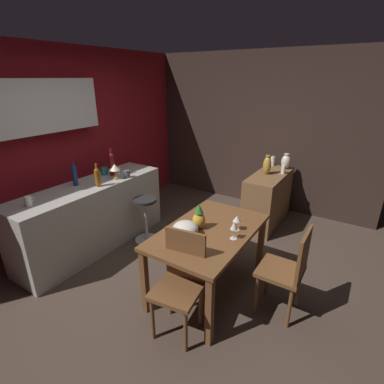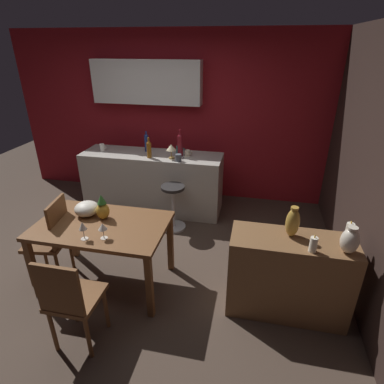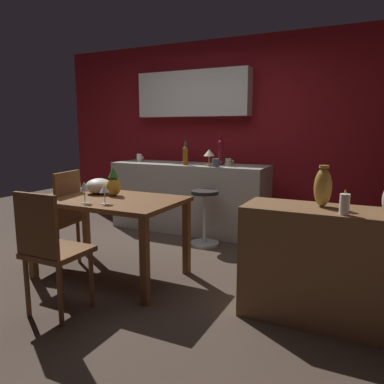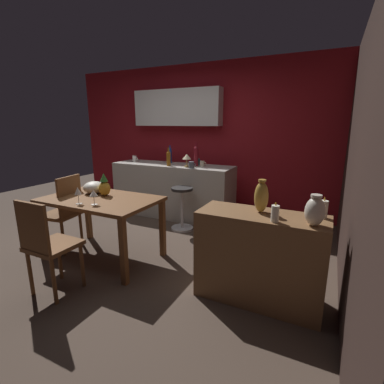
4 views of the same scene
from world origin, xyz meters
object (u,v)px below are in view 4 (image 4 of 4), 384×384
Objects in this scene: vase_brass at (261,197)px; chair_near_window at (64,210)px; wine_glass_right at (94,194)px; pillar_candle_tall at (275,214)px; cup_slate at (191,165)px; wine_bottle_cobalt at (170,155)px; cup_white at (135,159)px; wine_bottle_amber at (169,158)px; counter_lamp at (187,157)px; pillar_candle_short at (323,209)px; cup_teal at (197,162)px; wine_bottle_ruby at (196,155)px; vase_ceramic_ivory at (315,211)px; fruit_bowl at (94,187)px; bar_stool at (182,207)px; dining_table at (101,206)px; pineapple_centerpiece at (104,186)px; cup_cream at (202,164)px; sideboard_cabinet at (259,258)px; chair_by_doorway at (47,244)px; wine_glass_left at (78,192)px.

chair_near_window is at bearing -178.00° from vase_brass.
wine_glass_right is 1.71m from vase_brass.
cup_slate is at bearing 132.96° from pillar_candle_tall.
wine_bottle_cobalt is 0.69m from cup_white.
vase_brass reaches higher than cup_slate.
cup_slate is 0.41× the size of vase_brass.
cup_slate is (0.44, -0.06, -0.08)m from wine_bottle_amber.
cup_slate is 0.18m from counter_lamp.
pillar_candle_tall is (1.70, -1.78, -0.16)m from counter_lamp.
cup_teal is at bearing 138.20° from pillar_candle_short.
cup_white is at bearing 152.75° from pillar_candle_short.
counter_lamp is (-0.09, -0.15, -0.03)m from wine_bottle_ruby.
chair_near_window is 1.95m from counter_lamp.
vase_ceramic_ivory is (3.10, -1.86, -0.02)m from cup_white.
bar_stool is at bearing 59.85° from fruit_bowl.
vase_ceramic_ivory is (2.27, -0.11, 0.29)m from dining_table.
wine_glass_right is at bearing -63.64° from cup_white.
wine_bottle_cobalt reaches higher than cup_white.
dining_table is 10.92× the size of cup_slate.
pineapple_centerpiece reaches higher than fruit_bowl.
dining_table is at bearing -88.96° from wine_bottle_amber.
cup_slate reaches higher than wine_glass_right.
vase_brass is (1.99, -1.81, -0.09)m from wine_bottle_cobalt.
cup_slate is 2.31m from pillar_candle_tall.
wine_bottle_amber is at bearing 95.46° from wine_glass_right.
wine_glass_right is at bearing -45.08° from fruit_bowl.
dining_table is 12.19× the size of cup_cream.
wine_bottle_ruby reaches higher than vase_brass.
pillar_candle_short is (2.90, 0.16, 0.37)m from chair_near_window.
wine_bottle_amber is 0.46m from cup_slate.
wine_glass_right is 1.85m from pillar_candle_tall.
chair_by_doorway is at bearing -155.77° from sideboard_cabinet.
wine_glass_left is 0.47m from fruit_bowl.
wine_glass_left is (-0.43, -1.51, 0.53)m from bar_stool.
counter_lamp is at bearing -121.56° from wine_bottle_ruby.
cup_teal is at bearing 72.01° from fruit_bowl.
wine_glass_right is at bearing -95.29° from cup_teal.
vase_brass reaches higher than fruit_bowl.
sideboard_cabinet is 2.55m from wine_bottle_amber.
wine_glass_left is 0.67× the size of pineapple_centerpiece.
pineapple_centerpiece is 1.49m from wine_bottle_amber.
fruit_bowl is 2.55m from pillar_candle_short.
wine_bottle_ruby is at bearing 62.02° from chair_near_window.
counter_lamp reaches higher than dining_table.
chair_by_doorway is at bearing -97.73° from cup_slate.
wine_glass_right is at bearing -96.75° from wine_bottle_ruby.
cup_white is at bearing 98.18° from chair_near_window.
pillar_candle_short reaches higher than chair_near_window.
wine_bottle_cobalt is (0.07, 1.72, 0.23)m from fruit_bowl.
wine_bottle_cobalt is at bearing 137.64° from vase_brass.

